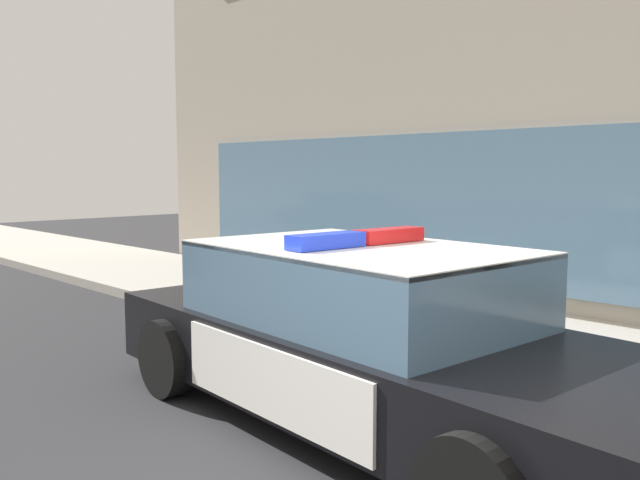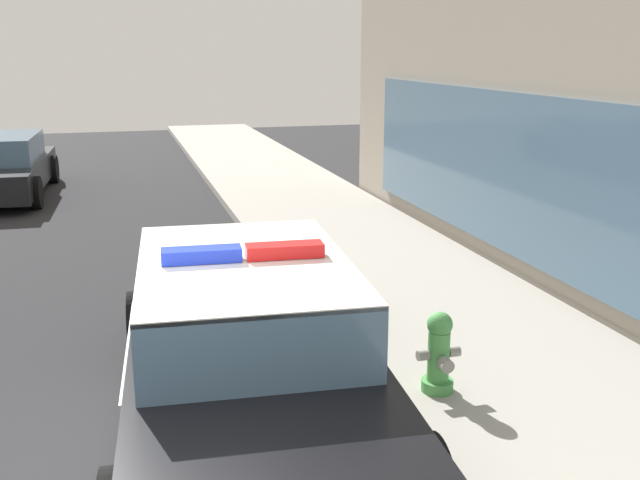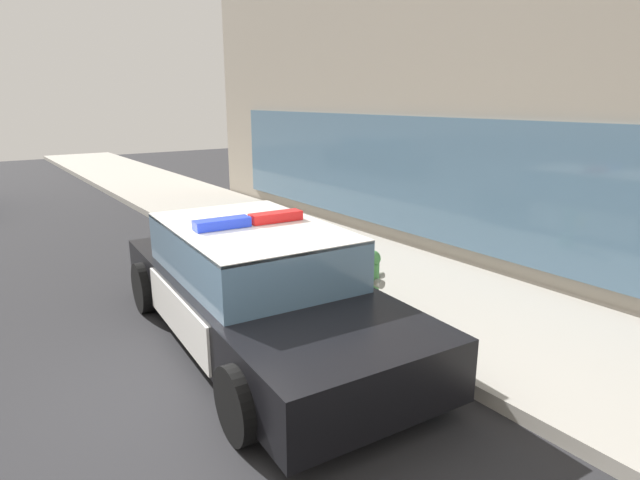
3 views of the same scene
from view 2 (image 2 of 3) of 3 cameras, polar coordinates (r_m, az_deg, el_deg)
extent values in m
cube|color=#A39E93|center=(6.39, 20.04, -13.88)|extent=(48.00, 2.97, 0.15)
cube|color=slate|center=(8.69, 19.54, 3.38)|extent=(12.12, 0.08, 2.10)
cube|color=black|center=(6.08, -5.59, -10.04)|extent=(5.06, 2.23, 0.60)
cube|color=silver|center=(4.61, -3.43, -16.35)|extent=(1.81, 1.95, 0.05)
cube|color=silver|center=(7.62, -7.02, -3.50)|extent=(1.51, 1.93, 0.05)
cube|color=silver|center=(6.32, 3.00, -8.98)|extent=(2.07, 0.18, 0.51)
cube|color=silver|center=(6.16, -14.64, -10.14)|extent=(2.07, 0.18, 0.51)
cube|color=yellow|center=(6.32, 3.15, -8.96)|extent=(0.22, 0.03, 0.26)
cube|color=slate|center=(6.04, -5.92, -4.35)|extent=(2.69, 1.87, 0.60)
cube|color=silver|center=(5.96, -6.00, -1.72)|extent=(2.69, 1.87, 0.04)
cube|color=red|center=(5.97, -2.80, -0.80)|extent=(0.25, 0.65, 0.11)
cube|color=blue|center=(5.91, -9.27, -1.15)|extent=(0.25, 0.65, 0.11)
cylinder|color=black|center=(7.76, 0.05, -5.60)|extent=(0.69, 0.27, 0.68)
cylinder|color=black|center=(7.63, -13.95, -6.42)|extent=(0.69, 0.27, 0.68)
cylinder|color=#4C994C|center=(6.55, 9.17, -11.16)|extent=(0.28, 0.28, 0.10)
cylinder|color=#4C994C|center=(6.43, 9.27, -8.96)|extent=(0.19, 0.19, 0.45)
sphere|color=#4C994C|center=(6.32, 9.38, -6.54)|extent=(0.22, 0.22, 0.22)
cylinder|color=gray|center=(6.29, 9.41, -5.89)|extent=(0.06, 0.06, 0.05)
cylinder|color=gray|center=(6.37, 8.08, -8.94)|extent=(0.09, 0.10, 0.09)
cylinder|color=gray|center=(6.48, 10.45, -8.60)|extent=(0.09, 0.10, 0.09)
cylinder|color=gray|center=(6.32, 9.84, -9.62)|extent=(0.10, 0.12, 0.12)
cylinder|color=black|center=(18.06, -20.20, 5.24)|extent=(0.65, 0.23, 0.64)
cylinder|color=black|center=(15.21, -21.39, 3.48)|extent=(0.65, 0.23, 0.64)
camera|label=1|loc=(3.76, -64.91, -10.92)|focal=37.08mm
camera|label=3|loc=(1.86, -93.06, -8.69)|focal=29.43mm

